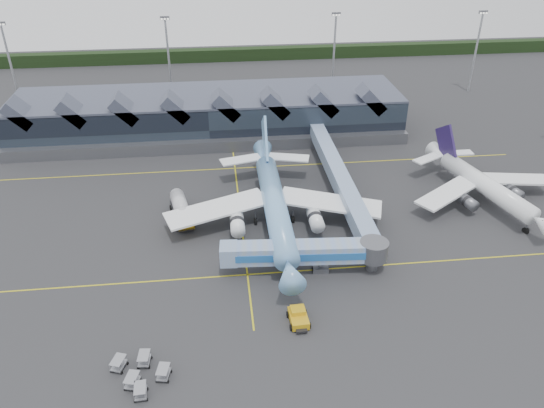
{
  "coord_description": "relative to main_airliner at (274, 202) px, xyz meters",
  "views": [
    {
      "loc": [
        -3.44,
        -71.82,
        50.49
      ],
      "look_at": [
        5.15,
        4.15,
        5.0
      ],
      "focal_mm": 35.0,
      "sensor_mm": 36.0,
      "label": 1
    }
  ],
  "objects": [
    {
      "name": "ground",
      "position": [
        -5.75,
        -6.26,
        -4.16
      ],
      "size": [
        260.0,
        260.0,
        0.0
      ],
      "primitive_type": "plane",
      "color": "#242527",
      "rests_on": "ground"
    },
    {
      "name": "tree_line_far",
      "position": [
        -5.75,
        103.74,
        -2.16
      ],
      "size": [
        260.0,
        4.0,
        4.0
      ],
      "primitive_type": "cube",
      "color": "black",
      "rests_on": "ground"
    },
    {
      "name": "light_masts",
      "position": [
        15.25,
        56.54,
        8.33
      ],
      "size": [
        132.4,
        42.56,
        22.45
      ],
      "color": "#96999E",
      "rests_on": "ground"
    },
    {
      "name": "baggage_carts",
      "position": [
        -19.94,
        -32.58,
        -3.32
      ],
      "size": [
        7.45,
        7.15,
        1.49
      ],
      "rotation": [
        0.0,
        0.0,
        -0.19
      ],
      "color": "#9A9CA3",
      "rests_on": "ground"
    },
    {
      "name": "jet_bridge",
      "position": [
        4.32,
        -14.39,
        -0.74
      ],
      "size": [
        25.43,
        5.36,
        5.16
      ],
      "rotation": [
        0.0,
        0.0,
        -0.07
      ],
      "color": "#7C99D0",
      "rests_on": "ground"
    },
    {
      "name": "pushback_tug",
      "position": [
        0.36,
        -25.28,
        -3.3
      ],
      "size": [
        2.9,
        4.43,
        1.91
      ],
      "rotation": [
        0.0,
        0.0,
        0.04
      ],
      "color": "gold",
      "rests_on": "ground"
    },
    {
      "name": "regional_jet",
      "position": [
        39.32,
        3.48,
        -0.64
      ],
      "size": [
        28.74,
        31.98,
        11.1
      ],
      "rotation": [
        0.0,
        0.0,
        0.25
      ],
      "color": "white",
      "rests_on": "ground"
    },
    {
      "name": "taxi_stripes",
      "position": [
        -5.75,
        3.74,
        -4.15
      ],
      "size": [
        120.0,
        60.0,
        0.01
      ],
      "color": "gold",
      "rests_on": "ground"
    },
    {
      "name": "terminal",
      "position": [
        -10.82,
        41.09,
        0.72
      ],
      "size": [
        90.0,
        22.25,
        12.52
      ],
      "color": "black",
      "rests_on": "ground"
    },
    {
      "name": "main_airliner",
      "position": [
        0.0,
        0.0,
        0.0
      ],
      "size": [
        38.34,
        43.94,
        14.15
      ],
      "rotation": [
        0.0,
        0.0,
        -0.0
      ],
      "color": "#74ABEC",
      "rests_on": "ground"
    },
    {
      "name": "fuel_truck",
      "position": [
        -16.24,
        3.18,
        -2.1
      ],
      "size": [
        4.71,
        11.06,
        3.68
      ],
      "rotation": [
        0.0,
        0.0,
        0.2
      ],
      "color": "black",
      "rests_on": "ground"
    }
  ]
}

